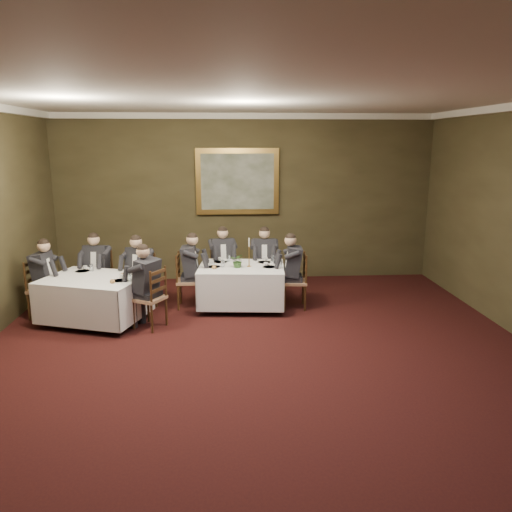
{
  "coord_description": "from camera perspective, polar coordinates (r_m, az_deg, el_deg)",
  "views": [
    {
      "loc": [
        -0.47,
        -5.62,
        2.92
      ],
      "look_at": [
        0.04,
        2.09,
        1.15
      ],
      "focal_mm": 35.0,
      "sensor_mm": 36.0,
      "label": 1
    }
  ],
  "objects": [
    {
      "name": "ground",
      "position": [
        6.35,
        0.92,
        -14.48
      ],
      "size": [
        10.0,
        10.0,
        0.0
      ],
      "primitive_type": "plane",
      "color": "black",
      "rests_on": "ground"
    },
    {
      "name": "ceiling",
      "position": [
        5.67,
        1.05,
        18.78
      ],
      "size": [
        8.0,
        10.0,
        0.1
      ],
      "primitive_type": "cube",
      "color": "silver",
      "rests_on": "back_wall"
    },
    {
      "name": "back_wall",
      "position": [
        10.69,
        -1.25,
        6.61
      ],
      "size": [
        8.0,
        0.1,
        3.5
      ],
      "primitive_type": "cube",
      "color": "#352F1A",
      "rests_on": "ground"
    },
    {
      "name": "crown_molding",
      "position": [
        5.66,
        1.05,
        18.17
      ],
      "size": [
        8.0,
        10.0,
        0.12
      ],
      "color": "white",
      "rests_on": "back_wall"
    },
    {
      "name": "table_main",
      "position": [
        8.96,
        -1.67,
        -3.12
      ],
      "size": [
        1.62,
        1.29,
        0.67
      ],
      "rotation": [
        0.0,
        0.0,
        -0.09
      ],
      "color": "#301E0D",
      "rests_on": "ground"
    },
    {
      "name": "table_second",
      "position": [
        8.64,
        -17.94,
        -4.36
      ],
      "size": [
        1.87,
        1.64,
        0.67
      ],
      "rotation": [
        0.0,
        0.0,
        -0.32
      ],
      "color": "#301E0D",
      "rests_on": "ground"
    },
    {
      "name": "chair_main_backleft",
      "position": [
        9.77,
        -3.83,
        -2.78
      ],
      "size": [
        0.5,
        0.48,
        1.0
      ],
      "rotation": [
        0.0,
        0.0,
        3.3
      ],
      "color": "#9A704E",
      "rests_on": "ground"
    },
    {
      "name": "diner_main_backleft",
      "position": [
        9.7,
        -3.84,
        -1.5
      ],
      "size": [
        0.47,
        0.54,
        1.35
      ],
      "rotation": [
        0.0,
        0.0,
        3.3
      ],
      "color": "black",
      "rests_on": "chair_main_backleft"
    },
    {
      "name": "chair_main_backright",
      "position": [
        9.74,
        0.95,
        -2.81
      ],
      "size": [
        0.47,
        0.45,
        1.0
      ],
      "rotation": [
        0.0,
        0.0,
        3.07
      ],
      "color": "#9A704E",
      "rests_on": "ground"
    },
    {
      "name": "diner_main_backright",
      "position": [
        9.67,
        0.95,
        -1.52
      ],
      "size": [
        0.44,
        0.51,
        1.35
      ],
      "rotation": [
        0.0,
        0.0,
        3.07
      ],
      "color": "black",
      "rests_on": "chair_main_backright"
    },
    {
      "name": "chair_main_endleft",
      "position": [
        9.1,
        -7.71,
        -4.06
      ],
      "size": [
        0.43,
        0.45,
        1.0
      ],
      "rotation": [
        0.0,
        0.0,
        -1.59
      ],
      "color": "#9A704E",
      "rests_on": "ground"
    },
    {
      "name": "diner_main_endleft",
      "position": [
        9.03,
        -7.68,
        -2.68
      ],
      "size": [
        0.49,
        0.42,
        1.35
      ],
      "rotation": [
        0.0,
        0.0,
        -1.59
      ],
      "color": "black",
      "rests_on": "chair_main_endleft"
    },
    {
      "name": "chair_main_endright",
      "position": [
        9.01,
        4.45,
        -4.16
      ],
      "size": [
        0.45,
        0.47,
        1.0
      ],
      "rotation": [
        0.0,
        0.0,
        1.5
      ],
      "color": "#9A704E",
      "rests_on": "ground"
    },
    {
      "name": "diner_main_endright",
      "position": [
        8.94,
        4.4,
        -2.76
      ],
      "size": [
        0.51,
        0.44,
        1.35
      ],
      "rotation": [
        0.0,
        0.0,
        1.5
      ],
      "color": "black",
      "rests_on": "chair_main_endright"
    },
    {
      "name": "chair_sec_backleft",
      "position": [
        9.56,
        -17.44,
        -3.72
      ],
      "size": [
        0.51,
        0.5,
        1.0
      ],
      "rotation": [
        0.0,
        0.0,
        2.95
      ],
      "color": "#9A704E",
      "rests_on": "ground"
    },
    {
      "name": "diner_sec_backleft",
      "position": [
        9.49,
        -17.56,
        -2.42
      ],
      "size": [
        0.49,
        0.55,
        1.35
      ],
      "rotation": [
        0.0,
        0.0,
        2.95
      ],
      "color": "black",
      "rests_on": "chair_sec_backleft"
    },
    {
      "name": "chair_sec_backright",
      "position": [
        9.15,
        -12.93,
        -4.19
      ],
      "size": [
        0.57,
        0.56,
        1.0
      ],
      "rotation": [
        0.0,
        0.0,
        2.72
      ],
      "color": "#9A704E",
      "rests_on": "ground"
    },
    {
      "name": "diner_sec_backright",
      "position": [
        9.07,
        -13.05,
        -2.83
      ],
      "size": [
        0.56,
        0.6,
        1.35
      ],
      "rotation": [
        0.0,
        0.0,
        2.72
      ],
      "color": "black",
      "rests_on": "chair_sec_backright"
    },
    {
      "name": "chair_sec_endright",
      "position": [
        8.21,
        -11.97,
        -6.12
      ],
      "size": [
        0.58,
        0.59,
        1.0
      ],
      "rotation": [
        0.0,
        0.0,
        1.06
      ],
      "color": "#9A704E",
      "rests_on": "ground"
    },
    {
      "name": "diner_sec_endright",
      "position": [
        8.15,
        -12.11,
        -4.58
      ],
      "size": [
        0.61,
        0.58,
        1.35
      ],
      "rotation": [
        0.0,
        0.0,
        1.06
      ],
      "color": "black",
      "rests_on": "chair_sec_endright"
    },
    {
      "name": "chair_sec_endleft",
      "position": [
        9.25,
        -23.1,
        -4.73
      ],
      "size": [
        0.47,
        0.49,
        1.0
      ],
      "rotation": [
        0.0,
        0.0,
        -1.69
      ],
      "color": "#9A704E",
      "rests_on": "ground"
    },
    {
      "name": "diner_sec_endleft",
      "position": [
        9.18,
        -23.16,
        -3.38
      ],
      "size": [
        0.53,
        0.46,
        1.35
      ],
      "rotation": [
        0.0,
        0.0,
        -1.69
      ],
      "color": "black",
      "rests_on": "chair_sec_endleft"
    },
    {
      "name": "centerpiece",
      "position": [
        8.76,
        -2.07,
        -0.45
      ],
      "size": [
        0.3,
        0.28,
        0.27
      ],
      "primitive_type": "imported",
      "rotation": [
        0.0,
        0.0,
        -0.34
      ],
      "color": "#2D5926",
      "rests_on": "table_main"
    },
    {
      "name": "candlestick",
      "position": [
        8.81,
        -0.8,
        0.03
      ],
      "size": [
        0.08,
        0.08,
        0.53
      ],
      "color": "#B58137",
      "rests_on": "table_main"
    },
    {
      "name": "place_setting_table_main",
      "position": [
        9.23,
        -3.78,
        -0.44
      ],
      "size": [
        0.33,
        0.31,
        0.14
      ],
      "color": "white",
      "rests_on": "table_main"
    },
    {
      "name": "place_setting_table_second",
      "position": [
        9.05,
        -18.88,
        -1.38
      ],
      "size": [
        0.33,
        0.31,
        0.14
      ],
      "color": "white",
      "rests_on": "table_second"
    },
    {
      "name": "painting",
      "position": [
        10.59,
        -2.13,
        8.5
      ],
      "size": [
        1.74,
        0.09,
        1.38
      ],
      "color": "gold",
      "rests_on": "back_wall"
    }
  ]
}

